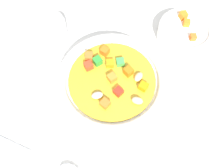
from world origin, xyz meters
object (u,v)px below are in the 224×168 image
object	(u,v)px
side_bowl_small	(184,33)
pepper_shaker	(60,27)
spoon	(28,151)
soup_bowl_main	(112,83)

from	to	relation	value
side_bowl_small	pepper_shaker	world-z (taller)	pepper_shaker
side_bowl_small	pepper_shaker	distance (cm)	25.61
pepper_shaker	spoon	bearing A→B (deg)	-121.72
side_bowl_small	pepper_shaker	bearing A→B (deg)	157.63
soup_bowl_main	pepper_shaker	bearing A→B (deg)	108.72
soup_bowl_main	spoon	size ratio (longest dim) A/B	1.07
soup_bowl_main	spoon	distance (cm)	18.66
spoon	pepper_shaker	size ratio (longest dim) A/B	2.42
soup_bowl_main	spoon	world-z (taller)	soup_bowl_main
soup_bowl_main	pepper_shaker	distance (cm)	15.97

